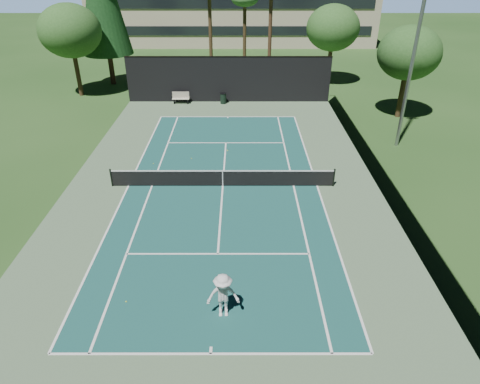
{
  "coord_description": "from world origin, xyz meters",
  "views": [
    {
      "loc": [
        0.99,
        -21.78,
        11.9
      ],
      "look_at": [
        1.0,
        -3.0,
        1.3
      ],
      "focal_mm": 32.0,
      "sensor_mm": 36.0,
      "label": 1
    }
  ],
  "objects_px": {
    "tennis_net": "(223,178)",
    "tennis_ball_a": "(126,302)",
    "player": "(223,296)",
    "trash_bin": "(223,98)",
    "tennis_ball_c": "(228,150)",
    "park_bench": "(181,97)",
    "tennis_ball_b": "(192,159)",
    "tennis_ball_d": "(153,164)"
  },
  "relations": [
    {
      "from": "tennis_net",
      "to": "tennis_ball_c",
      "type": "height_order",
      "value": "tennis_net"
    },
    {
      "from": "tennis_ball_d",
      "to": "park_bench",
      "type": "relative_size",
      "value": 0.04
    },
    {
      "from": "tennis_net",
      "to": "trash_bin",
      "type": "distance_m",
      "value": 15.45
    },
    {
      "from": "park_bench",
      "to": "tennis_ball_b",
      "type": "bearing_deg",
      "value": -79.92
    },
    {
      "from": "tennis_ball_b",
      "to": "trash_bin",
      "type": "relative_size",
      "value": 0.07
    },
    {
      "from": "tennis_ball_c",
      "to": "trash_bin",
      "type": "xyz_separation_m",
      "value": [
        -0.64,
        10.44,
        0.44
      ]
    },
    {
      "from": "tennis_ball_a",
      "to": "trash_bin",
      "type": "relative_size",
      "value": 0.07
    },
    {
      "from": "tennis_ball_c",
      "to": "tennis_ball_d",
      "type": "bearing_deg",
      "value": -156.37
    },
    {
      "from": "player",
      "to": "trash_bin",
      "type": "distance_m",
      "value": 25.54
    },
    {
      "from": "tennis_net",
      "to": "tennis_ball_b",
      "type": "bearing_deg",
      "value": 120.35
    },
    {
      "from": "tennis_ball_c",
      "to": "trash_bin",
      "type": "bearing_deg",
      "value": 93.5
    },
    {
      "from": "tennis_ball_b",
      "to": "tennis_ball_c",
      "type": "xyz_separation_m",
      "value": [
        2.33,
        1.28,
        0.01
      ]
    },
    {
      "from": "park_bench",
      "to": "trash_bin",
      "type": "distance_m",
      "value": 3.79
    },
    {
      "from": "tennis_ball_c",
      "to": "tennis_ball_a",
      "type": "bearing_deg",
      "value": -103.95
    },
    {
      "from": "park_bench",
      "to": "trash_bin",
      "type": "height_order",
      "value": "park_bench"
    },
    {
      "from": "tennis_net",
      "to": "player",
      "type": "relative_size",
      "value": 6.85
    },
    {
      "from": "tennis_ball_b",
      "to": "trash_bin",
      "type": "distance_m",
      "value": 11.85
    },
    {
      "from": "tennis_ball_b",
      "to": "trash_bin",
      "type": "xyz_separation_m",
      "value": [
        1.7,
        11.72,
        0.45
      ]
    },
    {
      "from": "tennis_ball_b",
      "to": "tennis_ball_d",
      "type": "relative_size",
      "value": 1.0
    },
    {
      "from": "tennis_net",
      "to": "tennis_ball_d",
      "type": "height_order",
      "value": "tennis_net"
    },
    {
      "from": "tennis_ball_a",
      "to": "tennis_ball_d",
      "type": "distance_m",
      "value": 12.42
    },
    {
      "from": "tennis_ball_a",
      "to": "park_bench",
      "type": "distance_m",
      "value": 24.96
    },
    {
      "from": "tennis_ball_a",
      "to": "tennis_ball_c",
      "type": "relative_size",
      "value": 0.81
    },
    {
      "from": "player",
      "to": "tennis_ball_c",
      "type": "height_order",
      "value": "player"
    },
    {
      "from": "tennis_net",
      "to": "tennis_ball_b",
      "type": "height_order",
      "value": "tennis_net"
    },
    {
      "from": "player",
      "to": "tennis_ball_d",
      "type": "relative_size",
      "value": 28.85
    },
    {
      "from": "tennis_ball_a",
      "to": "tennis_ball_b",
      "type": "relative_size",
      "value": 0.95
    },
    {
      "from": "park_bench",
      "to": "trash_bin",
      "type": "bearing_deg",
      "value": -1.07
    },
    {
      "from": "tennis_net",
      "to": "tennis_ball_a",
      "type": "height_order",
      "value": "tennis_net"
    },
    {
      "from": "tennis_ball_b",
      "to": "park_bench",
      "type": "bearing_deg",
      "value": 100.08
    },
    {
      "from": "tennis_ball_a",
      "to": "player",
      "type": "bearing_deg",
      "value": -9.74
    },
    {
      "from": "tennis_net",
      "to": "player",
      "type": "bearing_deg",
      "value": -87.84
    },
    {
      "from": "tennis_net",
      "to": "tennis_ball_d",
      "type": "bearing_deg",
      "value": 147.07
    },
    {
      "from": "tennis_ball_c",
      "to": "park_bench",
      "type": "relative_size",
      "value": 0.05
    },
    {
      "from": "tennis_ball_a",
      "to": "tennis_ball_b",
      "type": "height_order",
      "value": "tennis_ball_b"
    },
    {
      "from": "park_bench",
      "to": "tennis_ball_c",
      "type": "bearing_deg",
      "value": -67.15
    },
    {
      "from": "player",
      "to": "park_bench",
      "type": "height_order",
      "value": "player"
    },
    {
      "from": "tennis_net",
      "to": "park_bench",
      "type": "height_order",
      "value": "tennis_net"
    },
    {
      "from": "trash_bin",
      "to": "tennis_ball_d",
      "type": "bearing_deg",
      "value": -108.01
    },
    {
      "from": "park_bench",
      "to": "trash_bin",
      "type": "relative_size",
      "value": 1.59
    },
    {
      "from": "tennis_ball_b",
      "to": "tennis_net",
      "type": "bearing_deg",
      "value": -59.65
    },
    {
      "from": "player",
      "to": "tennis_ball_a",
      "type": "distance_m",
      "value": 3.97
    }
  ]
}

